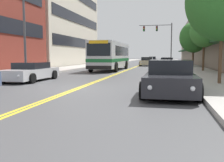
% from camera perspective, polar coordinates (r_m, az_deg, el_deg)
% --- Properties ---
extents(ground_plane, '(240.00, 240.00, 0.00)m').
position_cam_1_polar(ground_plane, '(48.84, 7.13, 3.88)').
color(ground_plane, '#4C4C4F').
extents(sidewalk_left, '(3.43, 106.00, 0.17)m').
position_cam_1_polar(sidewalk_left, '(49.97, -1.16, 4.06)').
color(sidewalk_left, '#B2ADA5').
rests_on(sidewalk_left, ground_plane).
extents(sidewalk_right, '(3.43, 106.00, 0.17)m').
position_cam_1_polar(sidewalk_right, '(48.75, 15.62, 3.81)').
color(sidewalk_right, '#B2ADA5').
rests_on(sidewalk_right, ground_plane).
extents(centre_line, '(0.34, 106.00, 0.01)m').
position_cam_1_polar(centre_line, '(48.84, 7.13, 3.88)').
color(centre_line, yellow).
rests_on(centre_line, ground_plane).
extents(storefront_row_right, '(9.10, 68.00, 9.73)m').
position_cam_1_polar(storefront_row_right, '(49.56, 22.74, 9.13)').
color(storefront_row_right, gray).
rests_on(storefront_row_right, ground_plane).
extents(city_bus, '(2.83, 10.77, 3.03)m').
position_cam_1_polar(city_bus, '(28.10, -0.20, 6.03)').
color(city_bus, silver).
rests_on(city_bus, ground_plane).
extents(car_silver_parked_left_near, '(2.15, 4.85, 1.18)m').
position_cam_1_polar(car_silver_parked_left_near, '(16.88, -18.12, 1.96)').
color(car_silver_parked_left_near, '#B7B7BC').
rests_on(car_silver_parked_left_near, ground_plane).
extents(car_white_parked_left_mid, '(2.10, 4.64, 1.23)m').
position_cam_1_polar(car_white_parked_left_mid, '(42.39, 0.45, 4.43)').
color(car_white_parked_left_mid, white).
rests_on(car_white_parked_left_mid, ground_plane).
extents(car_charcoal_parked_right_foreground, '(2.19, 4.73, 1.43)m').
position_cam_1_polar(car_charcoal_parked_right_foreground, '(10.56, 13.05, 0.51)').
color(car_charcoal_parked_right_foreground, '#232328').
rests_on(car_charcoal_parked_right_foreground, ground_plane).
extents(car_champagne_parked_right_mid, '(2.20, 4.86, 1.27)m').
position_cam_1_polar(car_champagne_parked_right_mid, '(51.60, 12.28, 4.55)').
color(car_champagne_parked_right_mid, beige).
rests_on(car_champagne_parked_right_mid, ground_plane).
extents(car_red_parked_right_far, '(2.18, 4.59, 1.20)m').
position_cam_1_polar(car_red_parked_right_far, '(26.04, 12.49, 3.39)').
color(car_red_parked_right_far, maroon).
rests_on(car_red_parked_right_far, ground_plane).
extents(car_black_parked_right_end, '(2.13, 4.67, 1.34)m').
position_cam_1_polar(car_black_parked_right_end, '(35.91, 12.41, 4.12)').
color(car_black_parked_right_end, black).
rests_on(car_black_parked_right_end, ground_plane).
extents(car_beige_moving_lead, '(2.21, 4.28, 1.40)m').
position_cam_1_polar(car_beige_moving_lead, '(39.82, 8.00, 4.37)').
color(car_beige_moving_lead, '#BCAD89').
rests_on(car_beige_moving_lead, ground_plane).
extents(car_navy_moving_second, '(2.17, 4.66, 1.31)m').
position_cam_1_polar(car_navy_moving_second, '(54.51, 8.22, 4.70)').
color(car_navy_moving_second, '#19234C').
rests_on(car_navy_moving_second, ground_plane).
extents(car_dark_grey_moving_third, '(2.14, 4.57, 1.39)m').
position_cam_1_polar(car_dark_grey_moving_third, '(65.06, 9.25, 4.87)').
color(car_dark_grey_moving_third, '#38383D').
rests_on(car_dark_grey_moving_third, ground_plane).
extents(traffic_signal_mast, '(5.93, 0.38, 7.48)m').
position_cam_1_polar(traffic_signal_mast, '(46.92, 11.12, 10.20)').
color(traffic_signal_mast, '#47474C').
rests_on(traffic_signal_mast, ground_plane).
extents(street_lamp_left_near, '(1.81, 0.28, 7.11)m').
position_cam_1_polar(street_lamp_left_near, '(18.41, -18.80, 13.68)').
color(street_lamp_left_near, '#47474C').
rests_on(street_lamp_left_near, ground_plane).
extents(street_tree_right_near, '(3.71, 3.71, 6.24)m').
position_cam_1_polar(street_tree_right_near, '(14.32, 24.01, 16.45)').
color(street_tree_right_near, brown).
rests_on(street_tree_right_near, sidewalk_right).
extents(street_tree_right_mid, '(2.70, 2.70, 5.20)m').
position_cam_1_polar(street_tree_right_mid, '(25.68, 20.34, 10.51)').
color(street_tree_right_mid, brown).
rests_on(street_tree_right_mid, sidewalk_right).
extents(street_tree_right_far, '(3.70, 3.70, 5.90)m').
position_cam_1_polar(street_tree_right_far, '(35.32, 18.15, 9.47)').
color(street_tree_right_far, brown).
rests_on(street_tree_right_far, sidewalk_right).
extents(fire_hydrant, '(0.34, 0.26, 0.91)m').
position_cam_1_polar(fire_hydrant, '(18.40, 17.52, 2.49)').
color(fire_hydrant, red).
rests_on(fire_hydrant, sidewalk_right).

